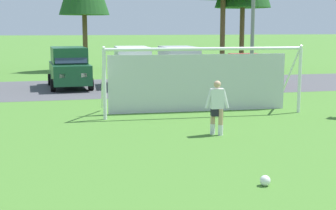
{
  "coord_description": "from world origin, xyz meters",
  "views": [
    {
      "loc": [
        -4.05,
        -1.12,
        3.19
      ],
      "look_at": [
        -0.84,
        11.99,
        1.03
      ],
      "focal_mm": 51.66,
      "sensor_mm": 36.0,
      "label": 1
    }
  ],
  "objects_px": {
    "soccer_ball": "(265,181)",
    "parked_car_slot_center": "(249,69)",
    "parked_car_slot_far_left": "(69,67)",
    "parked_car_slot_left": "(133,66)",
    "player_striker_near": "(217,108)",
    "street_lamp": "(257,24)",
    "soccer_goal": "(200,79)",
    "parked_car_slot_center_left": "(179,66)"
  },
  "relations": [
    {
      "from": "street_lamp",
      "to": "soccer_ball",
      "type": "bearing_deg",
      "value": -112.99
    },
    {
      "from": "soccer_goal",
      "to": "parked_car_slot_far_left",
      "type": "relative_size",
      "value": 1.6
    },
    {
      "from": "soccer_ball",
      "to": "parked_car_slot_center",
      "type": "bearing_deg",
      "value": 67.91
    },
    {
      "from": "parked_car_slot_left",
      "to": "parked_car_slot_center_left",
      "type": "distance_m",
      "value": 2.58
    },
    {
      "from": "parked_car_slot_far_left",
      "to": "parked_car_slot_left",
      "type": "height_order",
      "value": "same"
    },
    {
      "from": "parked_car_slot_center_left",
      "to": "street_lamp",
      "type": "distance_m",
      "value": 5.36
    },
    {
      "from": "soccer_ball",
      "to": "street_lamp",
      "type": "relative_size",
      "value": 0.03
    },
    {
      "from": "soccer_goal",
      "to": "parked_car_slot_center",
      "type": "distance_m",
      "value": 9.73
    },
    {
      "from": "player_striker_near",
      "to": "street_lamp",
      "type": "height_order",
      "value": "street_lamp"
    },
    {
      "from": "soccer_ball",
      "to": "soccer_goal",
      "type": "relative_size",
      "value": 0.03
    },
    {
      "from": "soccer_ball",
      "to": "player_striker_near",
      "type": "distance_m",
      "value": 4.85
    },
    {
      "from": "soccer_goal",
      "to": "player_striker_near",
      "type": "height_order",
      "value": "soccer_goal"
    },
    {
      "from": "player_striker_near",
      "to": "parked_car_slot_center",
      "type": "height_order",
      "value": "parked_car_slot_center"
    },
    {
      "from": "player_striker_near",
      "to": "parked_car_slot_center",
      "type": "bearing_deg",
      "value": 62.78
    },
    {
      "from": "parked_car_slot_left",
      "to": "street_lamp",
      "type": "distance_m",
      "value": 7.24
    },
    {
      "from": "soccer_ball",
      "to": "parked_car_slot_far_left",
      "type": "distance_m",
      "value": 17.96
    },
    {
      "from": "parked_car_slot_far_left",
      "to": "parked_car_slot_center",
      "type": "xyz_separation_m",
      "value": [
        9.94,
        -0.95,
        -0.24
      ]
    },
    {
      "from": "parked_car_slot_far_left",
      "to": "parked_car_slot_left",
      "type": "relative_size",
      "value": 0.99
    },
    {
      "from": "soccer_ball",
      "to": "parked_car_slot_left",
      "type": "height_order",
      "value": "parked_car_slot_left"
    },
    {
      "from": "soccer_ball",
      "to": "parked_car_slot_center_left",
      "type": "xyz_separation_m",
      "value": [
        2.79,
        17.06,
        1.0
      ]
    },
    {
      "from": "player_striker_near",
      "to": "parked_car_slot_center_left",
      "type": "distance_m",
      "value": 12.49
    },
    {
      "from": "player_striker_near",
      "to": "parked_car_slot_far_left",
      "type": "distance_m",
      "value": 13.44
    },
    {
      "from": "parked_car_slot_center_left",
      "to": "parked_car_slot_center",
      "type": "distance_m",
      "value": 4.0
    },
    {
      "from": "soccer_ball",
      "to": "soccer_goal",
      "type": "height_order",
      "value": "soccer_goal"
    },
    {
      "from": "parked_car_slot_far_left",
      "to": "parked_car_slot_center_left",
      "type": "distance_m",
      "value": 5.99
    },
    {
      "from": "parked_car_slot_center_left",
      "to": "parked_car_slot_far_left",
      "type": "bearing_deg",
      "value": 174.33
    },
    {
      "from": "player_striker_near",
      "to": "parked_car_slot_center_left",
      "type": "height_order",
      "value": "parked_car_slot_center_left"
    },
    {
      "from": "player_striker_near",
      "to": "street_lamp",
      "type": "xyz_separation_m",
      "value": [
        4.91,
        8.3,
        2.56
      ]
    },
    {
      "from": "player_striker_near",
      "to": "parked_car_slot_left",
      "type": "xyz_separation_m",
      "value": [
        -0.39,
        12.69,
        0.29
      ]
    },
    {
      "from": "parked_car_slot_left",
      "to": "parked_car_slot_center",
      "type": "distance_m",
      "value": 6.58
    },
    {
      "from": "player_striker_near",
      "to": "parked_car_slot_left",
      "type": "height_order",
      "value": "parked_car_slot_left"
    },
    {
      "from": "parked_car_slot_center",
      "to": "street_lamp",
      "type": "bearing_deg",
      "value": -108.73
    },
    {
      "from": "player_striker_near",
      "to": "parked_car_slot_center",
      "type": "relative_size",
      "value": 0.39
    },
    {
      "from": "soccer_ball",
      "to": "parked_car_slot_center",
      "type": "relative_size",
      "value": 0.05
    },
    {
      "from": "street_lamp",
      "to": "parked_car_slot_left",
      "type": "bearing_deg",
      "value": 140.42
    },
    {
      "from": "parked_car_slot_center",
      "to": "parked_car_slot_center_left",
      "type": "bearing_deg",
      "value": 174.83
    },
    {
      "from": "soccer_ball",
      "to": "parked_car_slot_left",
      "type": "distance_m",
      "value": 17.47
    },
    {
      "from": "parked_car_slot_center",
      "to": "soccer_ball",
      "type": "bearing_deg",
      "value": -112.09
    },
    {
      "from": "parked_car_slot_left",
      "to": "parked_car_slot_far_left",
      "type": "bearing_deg",
      "value": 176.5
    },
    {
      "from": "soccer_goal",
      "to": "street_lamp",
      "type": "xyz_separation_m",
      "value": [
        4.2,
        4.42,
        2.1
      ]
    },
    {
      "from": "player_striker_near",
      "to": "soccer_goal",
      "type": "bearing_deg",
      "value": 79.65
    },
    {
      "from": "street_lamp",
      "to": "player_striker_near",
      "type": "bearing_deg",
      "value": -120.58
    }
  ]
}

